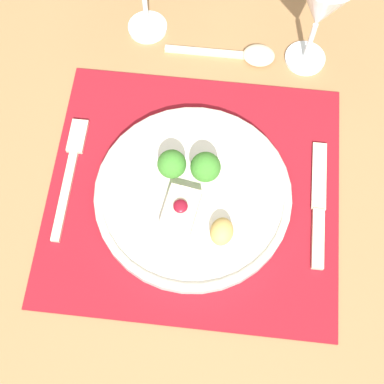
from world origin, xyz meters
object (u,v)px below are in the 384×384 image
dinner_plate (192,194)px  wine_glass_near (322,6)px  knife (318,212)px  spoon (247,55)px  fork (71,169)px

dinner_plate → wine_glass_near: wine_glass_near is taller
knife → dinner_plate: bearing=-178.6°
spoon → wine_glass_near: wine_glass_near is taller
dinner_plate → spoon: 0.26m
fork → wine_glass_near: size_ratio=1.12×
dinner_plate → spoon: (0.06, 0.25, -0.01)m
fork → wine_glass_near: 0.42m
dinner_plate → wine_glass_near: bearing=59.2°
knife → fork: bearing=178.3°
dinner_plate → fork: size_ratio=1.45×
dinner_plate → wine_glass_near: size_ratio=1.62×
dinner_plate → spoon: size_ratio=1.58×
dinner_plate → spoon: dinner_plate is taller
dinner_plate → wine_glass_near: (0.15, 0.25, 0.10)m
dinner_plate → fork: bearing=172.4°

